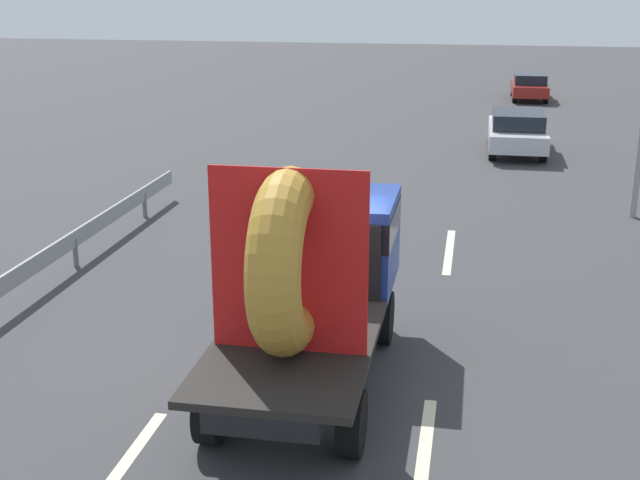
% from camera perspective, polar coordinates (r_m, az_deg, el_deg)
% --- Properties ---
extents(ground_plane, '(120.00, 120.00, 0.00)m').
position_cam_1_polar(ground_plane, '(12.36, -2.10, -8.54)').
color(ground_plane, '#38383A').
extents(flatbed_truck, '(2.02, 5.16, 3.30)m').
position_cam_1_polar(flatbed_truck, '(11.64, -0.43, -1.73)').
color(flatbed_truck, black).
rests_on(flatbed_truck, ground_plane).
extents(distant_sedan, '(1.74, 4.06, 1.32)m').
position_cam_1_polar(distant_sedan, '(27.63, 13.12, 7.18)').
color(distant_sedan, black).
rests_on(distant_sedan, ground_plane).
extents(guardrail, '(0.10, 14.27, 0.71)m').
position_cam_1_polar(guardrail, '(15.48, -19.08, -1.94)').
color(guardrail, gray).
rests_on(guardrail, ground_plane).
extents(lane_dash_left_near, '(0.16, 2.80, 0.01)m').
position_cam_1_polar(lane_dash_left_near, '(10.22, -13.47, -15.03)').
color(lane_dash_left_near, beige).
rests_on(lane_dash_left_near, ground_plane).
extents(lane_dash_left_far, '(0.16, 2.73, 0.01)m').
position_cam_1_polar(lane_dash_left_far, '(17.71, -2.39, -0.36)').
color(lane_dash_left_far, beige).
rests_on(lane_dash_left_far, ground_plane).
extents(lane_dash_right_near, '(0.16, 2.97, 0.01)m').
position_cam_1_polar(lane_dash_right_near, '(10.26, 6.97, -14.50)').
color(lane_dash_right_near, beige).
rests_on(lane_dash_right_near, ground_plane).
extents(lane_dash_right_far, '(0.16, 2.96, 0.01)m').
position_cam_1_polar(lane_dash_right_far, '(17.53, 8.68, -0.74)').
color(lane_dash_right_far, beige).
rests_on(lane_dash_right_far, ground_plane).
extents(oncoming_car, '(1.54, 3.59, 1.17)m').
position_cam_1_polar(oncoming_car, '(39.91, 13.91, 10.05)').
color(oncoming_car, black).
rests_on(oncoming_car, ground_plane).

